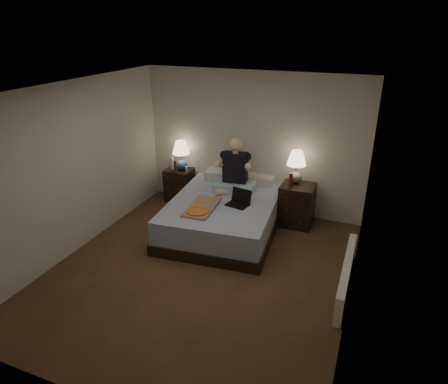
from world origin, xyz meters
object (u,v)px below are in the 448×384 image
at_px(lamp_right, 296,167).
at_px(nightstand_right, 297,205).
at_px(soda_can, 186,169).
at_px(laptop, 238,198).
at_px(person, 235,166).
at_px(pizza_box, 197,211).
at_px(lamp_left, 181,156).
at_px(nightstand_left, 180,185).
at_px(beer_bottle_left, 175,166).
at_px(bed, 224,215).
at_px(radiator, 346,275).
at_px(water_bottle, 172,163).
at_px(beer_bottle_right, 291,180).

bearing_deg(lamp_right, nightstand_right, -51.54).
relative_size(soda_can, laptop, 0.29).
relative_size(person, pizza_box, 1.22).
relative_size(nightstand_right, lamp_left, 1.29).
relative_size(laptop, pizza_box, 0.45).
relative_size(nightstand_left, beer_bottle_left, 2.77).
height_order(laptop, pizza_box, laptop).
distance_m(bed, nightstand_right, 1.25).
relative_size(bed, lamp_right, 3.94).
distance_m(lamp_left, soda_can, 0.26).
distance_m(lamp_right, laptop, 1.17).
distance_m(nightstand_left, pizza_box, 1.80).
bearing_deg(person, bed, -101.51).
height_order(bed, pizza_box, pizza_box).
height_order(nightstand_left, beer_bottle_left, beer_bottle_left).
bearing_deg(soda_can, radiator, -27.73).
distance_m(nightstand_left, laptop, 1.82).
distance_m(lamp_left, water_bottle, 0.24).
bearing_deg(nightstand_left, radiator, -28.45).
height_order(bed, nightstand_right, nightstand_right).
height_order(bed, soda_can, soda_can).
distance_m(beer_bottle_right, radiator, 1.94).
xyz_separation_m(person, laptop, (0.24, -0.51, -0.34)).
bearing_deg(laptop, radiator, -11.32).
height_order(beer_bottle_left, laptop, beer_bottle_left).
xyz_separation_m(soda_can, laptop, (1.35, -0.87, -0.02)).
distance_m(water_bottle, person, 1.46).
distance_m(bed, laptop, 0.50).
distance_m(bed, beer_bottle_left, 1.46).
xyz_separation_m(water_bottle, person, (1.39, -0.36, 0.25)).
relative_size(lamp_right, pizza_box, 0.74).
bearing_deg(radiator, nightstand_left, 152.82).
xyz_separation_m(bed, nightstand_right, (1.07, 0.64, 0.09)).
xyz_separation_m(lamp_left, soda_can, (0.12, -0.05, -0.23)).
xyz_separation_m(bed, nightstand_left, (-1.25, 0.80, 0.04)).
xyz_separation_m(water_bottle, soda_can, (0.29, -0.00, -0.07)).
xyz_separation_m(nightstand_left, soda_can, (0.18, -0.05, 0.37)).
bearing_deg(lamp_right, lamp_left, 178.54).
bearing_deg(lamp_left, lamp_right, -1.46).
distance_m(laptop, radiator, 2.01).
xyz_separation_m(soda_can, person, (1.10, -0.36, 0.33)).
height_order(bed, lamp_left, lamp_left).
bearing_deg(beer_bottle_right, bed, -149.65).
bearing_deg(beer_bottle_left, radiator, -24.93).
bearing_deg(pizza_box, bed, 69.60).
xyz_separation_m(lamp_left, laptop, (1.46, -0.92, -0.25)).
bearing_deg(radiator, lamp_right, 123.16).
bearing_deg(bed, pizza_box, -111.53).
distance_m(lamp_left, laptop, 1.75).
bearing_deg(pizza_box, beer_bottle_left, 125.82).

